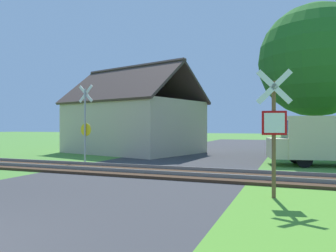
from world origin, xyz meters
The scene contains 6 objects.
rail_track centered at (0.00, 8.88, 0.06)m, with size 60.00×2.60×0.22m.
stop_sign_near centered at (4.79, 5.99, 1.80)m, with size 0.86×0.22×3.21m.
crossing_sign_far centered at (-4.39, 11.19, 2.06)m, with size 0.87×0.17×3.85m.
house centered at (-4.90, 17.45, 1.90)m, with size 9.93×8.52×5.93m.
tree_right centered at (6.54, 18.72, 5.69)m, with size 6.65×6.65×9.02m.
mail_truck centered at (6.78, 13.79, 1.24)m, with size 5.17×2.81×2.24m.
Camera 1 is at (5.21, -2.54, 1.79)m, focal length 35.00 mm.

